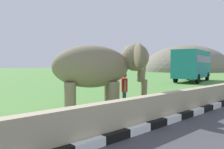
{
  "coord_description": "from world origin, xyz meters",
  "views": [
    {
      "loc": [
        -4.0,
        -0.06,
        2.03
      ],
      "look_at": [
        2.24,
        6.54,
        1.6
      ],
      "focal_mm": 36.28,
      "sensor_mm": 36.0,
      "label": 1
    }
  ],
  "objects": [
    {
      "name": "bus_teal",
      "position": [
        20.52,
        12.44,
        2.08
      ],
      "size": [
        8.4,
        4.35,
        3.5
      ],
      "color": "teal",
      "rests_on": "ground_plane"
    },
    {
      "name": "hill_east",
      "position": [
        55.0,
        31.66,
        0.0
      ],
      "size": [
        28.16,
        22.53,
        14.45
      ],
      "color": "slate",
      "rests_on": "ground_plane"
    },
    {
      "name": "person_handler",
      "position": [
        3.12,
        6.69,
        0.93
      ],
      "size": [
        0.51,
        0.56,
        1.66
      ],
      "color": "navy",
      "rests_on": "ground_plane"
    },
    {
      "name": "barrier_parapet",
      "position": [
        2.0,
        4.41,
        0.5
      ],
      "size": [
        28.0,
        0.36,
        1.0
      ],
      "primitive_type": "cube",
      "color": "tan",
      "rests_on": "ground_plane"
    },
    {
      "name": "striped_curb",
      "position": [
        -0.35,
        4.11,
        0.12
      ],
      "size": [
        16.2,
        0.2,
        0.24
      ],
      "color": "white",
      "rests_on": "ground_plane"
    },
    {
      "name": "cow_near",
      "position": [
        20.43,
        12.22,
        0.87
      ],
      "size": [
        1.93,
        0.95,
        1.23
      ],
      "color": "tan",
      "rests_on": "ground_plane"
    },
    {
      "name": "elephant",
      "position": [
        1.96,
        6.96,
        1.88
      ],
      "size": [
        3.95,
        3.49,
        2.89
      ],
      "color": "#7B6F56",
      "rests_on": "ground_plane"
    }
  ]
}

